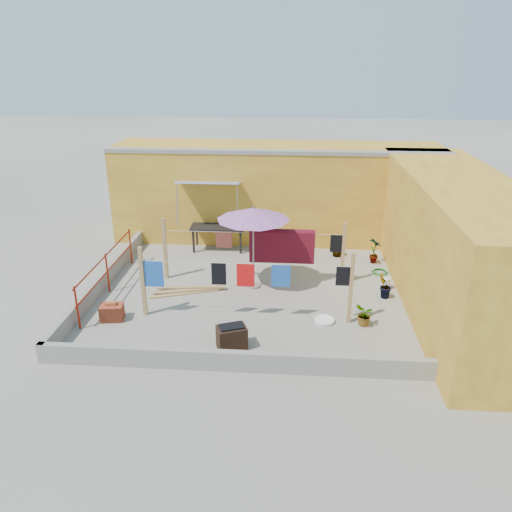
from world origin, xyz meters
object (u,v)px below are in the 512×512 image
object	(u,v)px
patio_umbrella	(253,214)
green_hose	(380,272)
outdoor_table	(218,228)
water_jug_a	(386,283)
brick_stack	(112,312)
water_jug_b	(341,277)
plant_back_a	(262,248)
white_basin	(324,320)
brazier	(232,337)

from	to	relation	value
patio_umbrella	green_hose	world-z (taller)	patio_umbrella
outdoor_table	water_jug_a	size ratio (longest dim) A/B	4.79
brick_stack	water_jug_b	size ratio (longest dim) A/B	1.91
outdoor_table	plant_back_a	distance (m)	1.71
white_basin	plant_back_a	bearing A→B (deg)	114.45
brick_stack	brazier	bearing A→B (deg)	-18.81
outdoor_table	white_basin	size ratio (longest dim) A/B	3.54
brazier	water_jug_b	xyz separation A→B (m)	(2.68, 3.66, -0.14)
brick_stack	plant_back_a	distance (m)	5.37
water_jug_a	green_hose	size ratio (longest dim) A/B	0.76
outdoor_table	brazier	xyz separation A→B (m)	(1.17, -5.96, -0.47)
patio_umbrella	white_basin	bearing A→B (deg)	-44.45
brick_stack	green_hose	distance (m)	7.69
brazier	water_jug_b	distance (m)	4.54
white_basin	patio_umbrella	bearing A→B (deg)	135.55
white_basin	green_hose	size ratio (longest dim) A/B	1.02
water_jug_b	brazier	bearing A→B (deg)	-126.28
outdoor_table	water_jug_b	distance (m)	4.53
patio_umbrella	brick_stack	world-z (taller)	patio_umbrella
patio_umbrella	water_jug_b	distance (m)	3.20
patio_umbrella	outdoor_table	world-z (taller)	patio_umbrella
outdoor_table	patio_umbrella	bearing A→B (deg)	-63.61
water_jug_a	green_hose	xyz separation A→B (m)	(0.00, 1.06, -0.13)
patio_umbrella	outdoor_table	bearing A→B (deg)	116.39
patio_umbrella	green_hose	distance (m)	4.38
patio_umbrella	water_jug_a	bearing A→B (deg)	2.57
brick_stack	white_basin	bearing A→B (deg)	3.00
patio_umbrella	white_basin	distance (m)	3.34
patio_umbrella	brazier	world-z (taller)	patio_umbrella
brick_stack	white_basin	xyz separation A→B (m)	(5.15, 0.27, -0.16)
outdoor_table	white_basin	world-z (taller)	outdoor_table
white_basin	green_hose	bearing A→B (deg)	59.83
brazier	water_jug_a	bearing A→B (deg)	40.54
brazier	green_hose	distance (m)	5.85
patio_umbrella	outdoor_table	distance (m)	3.42
green_hose	brick_stack	bearing A→B (deg)	-154.32
water_jug_a	plant_back_a	xyz separation A→B (m)	(-3.56, 1.90, 0.19)
brazier	plant_back_a	world-z (taller)	plant_back_a
brick_stack	water_jug_a	bearing A→B (deg)	18.13
brick_stack	white_basin	size ratio (longest dim) A/B	1.19
outdoor_table	water_jug_a	distance (m)	5.73
patio_umbrella	green_hose	size ratio (longest dim) A/B	4.89
brazier	outdoor_table	bearing A→B (deg)	101.15
water_jug_a	water_jug_b	world-z (taller)	water_jug_a
plant_back_a	water_jug_b	bearing A→B (deg)	-33.36
water_jug_a	plant_back_a	world-z (taller)	plant_back_a
patio_umbrella	water_jug_b	bearing A→B (deg)	11.67
brazier	green_hose	bearing A→B (deg)	48.50
patio_umbrella	green_hose	xyz separation A→B (m)	(3.65, 1.23, -2.08)
patio_umbrella	brazier	size ratio (longest dim) A/B	3.23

